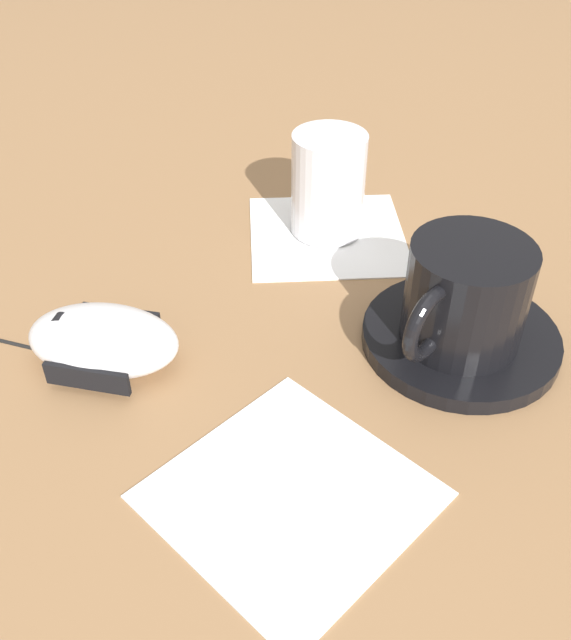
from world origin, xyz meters
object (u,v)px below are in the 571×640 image
at_px(computer_mouse, 103,340).
at_px(drinking_glass, 328,184).
at_px(saucer, 460,338).
at_px(coffee_cup, 464,296).

relative_size(computer_mouse, drinking_glass, 1.42).
distance_m(computer_mouse, drinking_glass, 0.24).
xyz_separation_m(saucer, drinking_glass, (-0.18, -0.01, 0.04)).
height_order(saucer, coffee_cup, coffee_cup).
bearing_deg(saucer, drinking_glass, -177.13).
xyz_separation_m(coffee_cup, drinking_glass, (-0.18, -0.00, -0.00)).
relative_size(coffee_cup, drinking_glass, 1.27).
bearing_deg(coffee_cup, computer_mouse, -114.91).
bearing_deg(saucer, coffee_cup, -62.94).
bearing_deg(drinking_glass, coffee_cup, 0.40).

